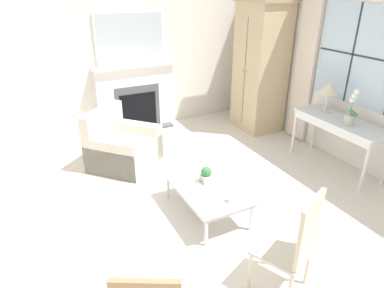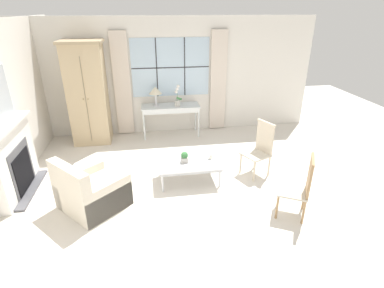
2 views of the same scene
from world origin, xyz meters
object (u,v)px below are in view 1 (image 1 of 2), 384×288
fireplace (136,92)px  armoire (260,67)px  pillar_candle (231,198)px  armchair_upholstered (122,148)px  potted_orchid (351,112)px  table_lamp (329,89)px  side_chair_wooden (295,242)px  potted_plant_small (206,174)px  console_table (341,125)px  coffee_table (207,188)px

fireplace → armoire: armoire is taller
fireplace → pillar_candle: (3.38, -0.05, -0.29)m
armchair_upholstered → pillar_candle: bearing=16.7°
potted_orchid → armchair_upholstered: (-1.71, -2.76, -0.68)m
table_lamp → side_chair_wooden: (1.85, -2.21, -0.57)m
armoire → potted_plant_small: 2.99m
table_lamp → potted_plant_small: bearing=-80.1°
console_table → fireplace: bearing=-142.9°
armchair_upholstered → pillar_candle: armchair_upholstered is taller
coffee_table → pillar_candle: size_ratio=10.04×
potted_plant_small → pillar_candle: 0.49m
potted_orchid → armoire: bearing=-179.9°
pillar_candle → console_table: bearing=103.7°
coffee_table → potted_plant_small: (-0.08, 0.03, 0.14)m
armoire → side_chair_wooden: 4.04m
console_table → armoire: bearing=-178.1°
fireplace → potted_plant_small: (2.90, -0.09, -0.23)m
console_table → coffee_table: (0.13, -2.27, -0.35)m
fireplace → pillar_candle: fireplace is taller
side_chair_wooden → pillar_candle: (-0.97, -0.02, -0.14)m
potted_plant_small → pillar_candle: potted_plant_small is taller
armoire → table_lamp: bearing=3.2°
fireplace → table_lamp: fireplace is taller
armchair_upholstered → pillar_candle: 2.17m
armchair_upholstered → side_chair_wooden: 3.12m
console_table → potted_plant_small: console_table is taller
armoire → table_lamp: (1.54, 0.09, -0.03)m
fireplace → potted_orchid: size_ratio=4.11×
table_lamp → potted_orchid: bearing=-9.4°
armoire → side_chair_wooden: bearing=-32.1°
side_chair_wooden → potted_plant_small: 1.46m
armchair_upholstered → side_chair_wooden: (3.04, 0.64, 0.29)m
console_table → potted_plant_small: (0.05, -2.24, -0.20)m
table_lamp → coffee_table: 2.48m
fireplace → potted_plant_small: fireplace is taller
coffee_table → potted_orchid: bearing=88.9°
console_table → coffee_table: console_table is taller
console_table → coffee_table: bearing=-86.8°
fireplace → armoire: (0.96, 2.09, 0.45)m
table_lamp → potted_plant_small: table_lamp is taller
armoire → potted_plant_small: bearing=-48.4°
table_lamp → pillar_candle: table_lamp is taller
armoire → armchair_upholstered: (0.35, -2.76, -0.89)m
armoire → console_table: armoire is taller
potted_plant_small → pillar_candle: bearing=4.8°
pillar_candle → coffee_table: bearing=-170.2°
potted_orchid → console_table: bearing=160.2°
coffee_table → potted_plant_small: 0.16m
console_table → potted_orchid: bearing=-19.8°
armchair_upholstered → potted_plant_small: bearing=20.2°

